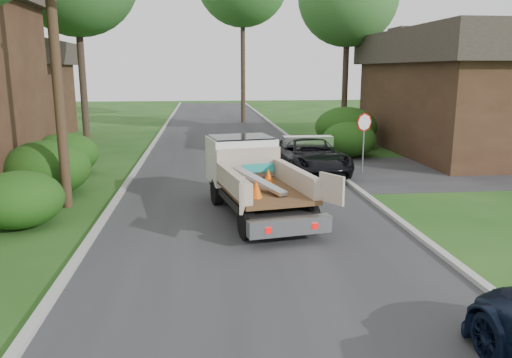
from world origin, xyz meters
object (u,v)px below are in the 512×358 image
object	(u,v)px
house_left_far	(2,89)
flatbed_truck	(250,172)
stop_sign	(364,130)
house_right	(482,90)
utility_pole	(54,34)
black_pickup	(309,155)

from	to	relation	value
house_left_far	flatbed_truck	bearing A→B (deg)	-52.66
stop_sign	house_left_far	xyz separation A→B (m)	(-18.70, 13.00, 1.27)
house_left_far	stop_sign	bearing A→B (deg)	-34.81
stop_sign	house_right	world-z (taller)	house_right
house_right	flatbed_truck	size ratio (longest dim) A/B	2.21
house_left_far	utility_pole	bearing A→B (deg)	-64.77
stop_sign	house_left_far	size ratio (longest dim) A/B	0.33
stop_sign	black_pickup	bearing A→B (deg)	170.18
house_right	house_left_far	bearing A→B (deg)	163.20
utility_pole	house_left_far	world-z (taller)	utility_pole
stop_sign	utility_pole	distance (m)	11.91
stop_sign	utility_pole	world-z (taller)	utility_pole
house_left_far	black_pickup	xyz separation A→B (m)	(16.56, -12.63, -2.33)
stop_sign	house_right	bearing A→B (deg)	32.66
house_left_far	black_pickup	bearing A→B (deg)	-37.33
stop_sign	utility_pole	size ratio (longest dim) A/B	0.25
utility_pole	house_left_far	xyz separation A→B (m)	(-8.02, 17.02, -2.12)
stop_sign	black_pickup	distance (m)	2.42
house_left_far	house_right	size ratio (longest dim) A/B	0.58
house_left_far	flatbed_truck	world-z (taller)	house_left_far
house_right	flatbed_truck	world-z (taller)	house_right
utility_pole	house_right	distance (m)	20.66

